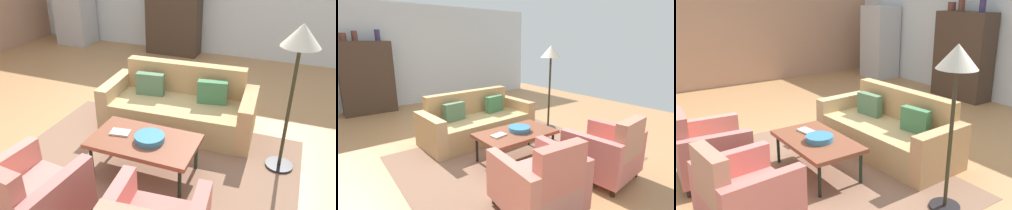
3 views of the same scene
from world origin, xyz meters
The scene contains 10 objects.
ground_plane centered at (0.00, 0.00, 0.00)m, with size 10.95×10.95×0.00m, color tan.
area_rug centered at (0.58, -0.71, 0.00)m, with size 3.40×2.60×0.01m, color #88634D.
couch centered at (0.58, 0.43, 0.29)m, with size 2.15×1.02×0.86m.
coffee_table centered at (0.58, -0.76, 0.41)m, with size 1.20×0.70×0.45m.
armchair_left centered at (-0.02, -1.92, 0.34)m, with size 0.86×0.86×0.88m.
fruit_bowl centered at (0.65, -0.76, 0.48)m, with size 0.34×0.34×0.07m, color teal.
book_stack centered at (0.28, -0.74, 0.46)m, with size 0.24×0.17×0.02m.
cabinet centered at (-0.71, 3.56, 0.90)m, with size 1.20×0.51×1.80m.
refrigerator centered at (-3.31, 3.45, 0.93)m, with size 0.80×0.73×1.85m.
floor_lamp centered at (2.03, -0.06, 1.44)m, with size 0.40×0.40×1.72m.
Camera 1 is at (2.01, -3.60, 2.48)m, focal length 35.95 mm.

